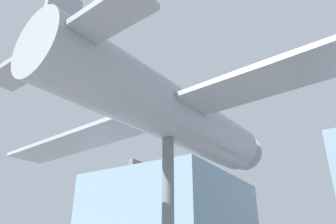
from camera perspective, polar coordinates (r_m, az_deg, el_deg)
The scene contains 2 objects.
support_pylon_central at distance 11.36m, azimuth 0.00°, elevation -18.15°, with size 0.42×0.42×5.63m.
suspended_airplane at distance 12.55m, azimuth 0.59°, elevation -0.27°, with size 20.22×12.67×3.20m.
Camera 1 is at (6.06, -9.52, 1.58)m, focal length 35.00 mm.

